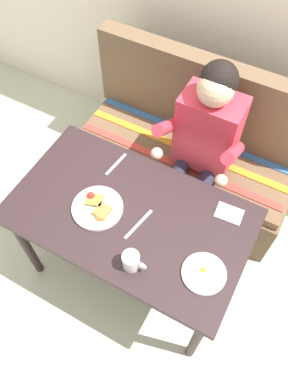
{
  "coord_description": "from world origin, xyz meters",
  "views": [
    {
      "loc": [
        0.51,
        -0.79,
        2.34
      ],
      "look_at": [
        0.0,
        0.15,
        0.72
      ],
      "focal_mm": 35.17,
      "sensor_mm": 36.0,
      "label": 1
    }
  ],
  "objects_px": {
    "couch": "(187,157)",
    "plate_eggs": "(204,273)",
    "person": "(203,142)",
    "napkin": "(229,213)",
    "knife": "(138,224)",
    "table": "(130,221)",
    "plate_breakfast": "(97,207)",
    "coffee_mug": "(131,261)",
    "fork": "(116,164)"
  },
  "relations": [
    {
      "from": "couch",
      "to": "plate_eggs",
      "type": "height_order",
      "value": "couch"
    },
    {
      "from": "person",
      "to": "napkin",
      "type": "distance_m",
      "value": 0.47
    },
    {
      "from": "knife",
      "to": "plate_eggs",
      "type": "bearing_deg",
      "value": -0.68
    },
    {
      "from": "table",
      "to": "plate_breakfast",
      "type": "distance_m",
      "value": 0.19
    },
    {
      "from": "coffee_mug",
      "to": "fork",
      "type": "xyz_separation_m",
      "value": [
        -0.36,
        0.46,
        -0.05
      ]
    },
    {
      "from": "table",
      "to": "fork",
      "type": "relative_size",
      "value": 7.06
    },
    {
      "from": "napkin",
      "to": "table",
      "type": "bearing_deg",
      "value": -151.87
    },
    {
      "from": "napkin",
      "to": "knife",
      "type": "distance_m",
      "value": 0.45
    },
    {
      "from": "table",
      "to": "knife",
      "type": "xyz_separation_m",
      "value": [
        0.07,
        -0.03,
        0.08
      ]
    },
    {
      "from": "fork",
      "to": "knife",
      "type": "distance_m",
      "value": 0.39
    },
    {
      "from": "coffee_mug",
      "to": "plate_eggs",
      "type": "bearing_deg",
      "value": 21.13
    },
    {
      "from": "person",
      "to": "knife",
      "type": "distance_m",
      "value": 0.63
    },
    {
      "from": "napkin",
      "to": "knife",
      "type": "xyz_separation_m",
      "value": [
        -0.36,
        -0.27,
        -0.0
      ]
    },
    {
      "from": "person",
      "to": "knife",
      "type": "xyz_separation_m",
      "value": [
        -0.06,
        -0.62,
        -0.01
      ]
    },
    {
      "from": "couch",
      "to": "napkin",
      "type": "bearing_deg",
      "value": -50.78
    },
    {
      "from": "plate_eggs",
      "to": "napkin",
      "type": "distance_m",
      "value": 0.35
    },
    {
      "from": "couch",
      "to": "plate_eggs",
      "type": "relative_size",
      "value": 7.13
    },
    {
      "from": "couch",
      "to": "plate_eggs",
      "type": "distance_m",
      "value": 1.07
    },
    {
      "from": "plate_breakfast",
      "to": "plate_eggs",
      "type": "relative_size",
      "value": 1.27
    },
    {
      "from": "couch",
      "to": "plate_breakfast",
      "type": "xyz_separation_m",
      "value": [
        -0.15,
        -0.82,
        0.41
      ]
    },
    {
      "from": "plate_eggs",
      "to": "knife",
      "type": "xyz_separation_m",
      "value": [
        -0.38,
        0.08,
        -0.01
      ]
    },
    {
      "from": "fork",
      "to": "person",
      "type": "bearing_deg",
      "value": 53.32
    },
    {
      "from": "couch",
      "to": "napkin",
      "type": "relative_size",
      "value": 11.0
    },
    {
      "from": "coffee_mug",
      "to": "fork",
      "type": "bearing_deg",
      "value": 127.9
    },
    {
      "from": "napkin",
      "to": "coffee_mug",
      "type": "bearing_deg",
      "value": -121.92
    },
    {
      "from": "table",
      "to": "knife",
      "type": "bearing_deg",
      "value": -26.15
    },
    {
      "from": "table",
      "to": "person",
      "type": "distance_m",
      "value": 0.61
    },
    {
      "from": "plate_eggs",
      "to": "knife",
      "type": "bearing_deg",
      "value": 167.99
    },
    {
      "from": "plate_eggs",
      "to": "napkin",
      "type": "bearing_deg",
      "value": 92.46
    },
    {
      "from": "couch",
      "to": "plate_breakfast",
      "type": "relative_size",
      "value": 5.62
    },
    {
      "from": "coffee_mug",
      "to": "plate_breakfast",
      "type": "bearing_deg",
      "value": 148.9
    },
    {
      "from": "table",
      "to": "fork",
      "type": "distance_m",
      "value": 0.32
    },
    {
      "from": "plate_eggs",
      "to": "couch",
      "type": "bearing_deg",
      "value": 117.06
    },
    {
      "from": "plate_breakfast",
      "to": "plate_eggs",
      "type": "xyz_separation_m",
      "value": [
        0.6,
        -0.06,
        -0.0
      ]
    },
    {
      "from": "person",
      "to": "knife",
      "type": "relative_size",
      "value": 6.06
    },
    {
      "from": "table",
      "to": "plate_breakfast",
      "type": "bearing_deg",
      "value": -160.63
    },
    {
      "from": "table",
      "to": "person",
      "type": "bearing_deg",
      "value": 77.23
    },
    {
      "from": "person",
      "to": "plate_breakfast",
      "type": "height_order",
      "value": "person"
    },
    {
      "from": "person",
      "to": "plate_breakfast",
      "type": "distance_m",
      "value": 0.7
    },
    {
      "from": "plate_eggs",
      "to": "fork",
      "type": "height_order",
      "value": "plate_eggs"
    },
    {
      "from": "plate_breakfast",
      "to": "fork",
      "type": "relative_size",
      "value": 1.51
    },
    {
      "from": "napkin",
      "to": "couch",
      "type": "bearing_deg",
      "value": 129.22
    },
    {
      "from": "plate_breakfast",
      "to": "fork",
      "type": "bearing_deg",
      "value": 102.4
    },
    {
      "from": "plate_eggs",
      "to": "plate_breakfast",
      "type": "bearing_deg",
      "value": 174.16
    },
    {
      "from": "plate_breakfast",
      "to": "couch",
      "type": "bearing_deg",
      "value": 79.46
    },
    {
      "from": "plate_breakfast",
      "to": "napkin",
      "type": "distance_m",
      "value": 0.65
    },
    {
      "from": "napkin",
      "to": "fork",
      "type": "distance_m",
      "value": 0.65
    },
    {
      "from": "fork",
      "to": "plate_breakfast",
      "type": "bearing_deg",
      "value": -70.34
    },
    {
      "from": "table",
      "to": "person",
      "type": "relative_size",
      "value": 0.99
    },
    {
      "from": "fork",
      "to": "knife",
      "type": "relative_size",
      "value": 0.85
    }
  ]
}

